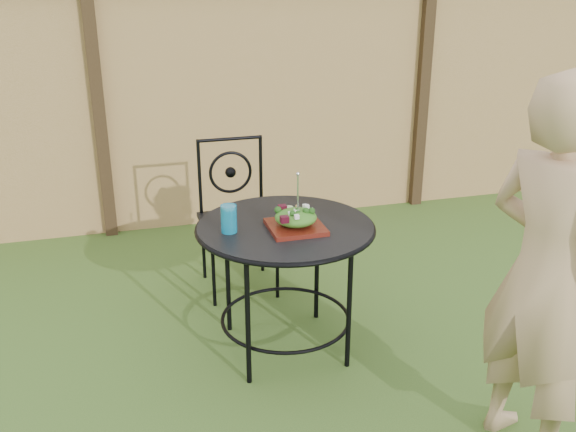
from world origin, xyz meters
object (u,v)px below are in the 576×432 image
(patio_table, at_px, (285,249))
(patio_chair, at_px, (236,212))
(salad_plate, at_px, (296,227))
(diner, at_px, (547,277))

(patio_table, xyz_separation_m, patio_chair, (-0.10, 0.82, -0.08))
(patio_chair, relative_size, salad_plate, 3.52)
(patio_table, bearing_deg, patio_chair, 96.68)
(patio_table, height_order, diner, diner)
(patio_chair, xyz_separation_m, diner, (0.88, -1.84, 0.31))
(patio_chair, xyz_separation_m, salad_plate, (0.13, -0.89, 0.23))
(salad_plate, bearing_deg, patio_chair, 98.30)
(patio_table, bearing_deg, diner, -52.40)
(patio_chair, bearing_deg, diner, -64.40)
(diner, xyz_separation_m, salad_plate, (-0.75, 0.95, -0.08))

